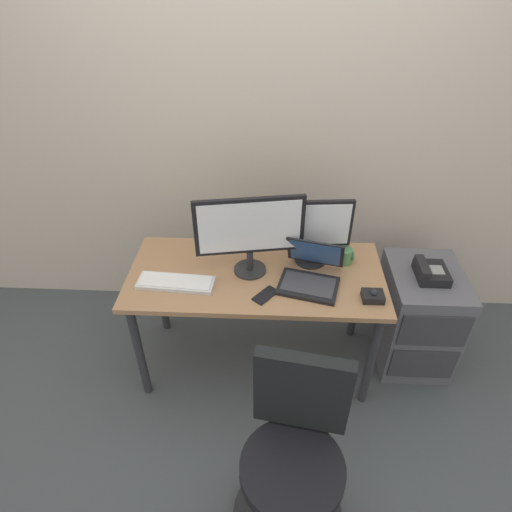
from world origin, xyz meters
TOP-DOWN VIEW (x-y plane):
  - ground_plane at (0.00, 0.00)m, footprint 8.00×8.00m
  - back_wall at (0.00, 0.68)m, footprint 6.00×0.10m
  - desk at (0.00, 0.00)m, footprint 1.41×0.65m
  - file_cabinet at (0.99, 0.11)m, footprint 0.42×0.53m
  - desk_phone at (0.98, 0.09)m, footprint 0.17×0.20m
  - office_chair at (0.20, -0.89)m, footprint 0.52×0.52m
  - monitor_main at (-0.03, 0.02)m, footprint 0.57×0.18m
  - monitor_side at (0.31, 0.13)m, footprint 0.43×0.18m
  - keyboard at (-0.42, -0.11)m, footprint 0.42×0.16m
  - laptop at (0.30, -0.05)m, footprint 0.38×0.38m
  - trackball_mouse at (0.61, -0.18)m, footprint 0.11×0.09m
  - coffee_mug at (0.50, 0.13)m, footprint 0.09×0.08m
  - cell_phone at (0.06, -0.18)m, footprint 0.14×0.15m

SIDE VIEW (x-z plane):
  - ground_plane at x=0.00m, z-range 0.00..0.00m
  - file_cabinet at x=0.99m, z-range 0.00..0.67m
  - office_chair at x=0.20m, z-range -0.05..0.88m
  - desk at x=0.00m, z-range 0.28..1.00m
  - desk_phone at x=0.98m, z-range 0.66..0.75m
  - cell_phone at x=0.06m, z-range 0.73..0.74m
  - keyboard at x=-0.42m, z-range 0.73..0.76m
  - trackball_mouse at x=0.61m, z-range 0.72..0.78m
  - coffee_mug at x=0.50m, z-range 0.73..0.82m
  - laptop at x=0.30m, z-range 0.67..0.89m
  - monitor_side at x=0.31m, z-range 0.75..1.14m
  - monitor_main at x=-0.03m, z-range 0.77..1.23m
  - back_wall at x=0.00m, z-range 0.00..2.80m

